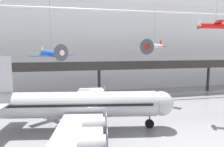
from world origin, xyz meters
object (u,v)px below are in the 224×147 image
object	(u,v)px
suspended_plane_blue_trainer	(51,54)
suspended_plane_red_highwing	(216,25)
airliner_silver_main	(79,105)
suspended_plane_silver_racer	(154,47)

from	to	relation	value
suspended_plane_blue_trainer	suspended_plane_red_highwing	distance (m)	27.48
airliner_silver_main	suspended_plane_red_highwing	bearing A→B (deg)	9.45
suspended_plane_silver_racer	suspended_plane_blue_trainer	world-z (taller)	suspended_plane_silver_racer
suspended_plane_blue_trainer	suspended_plane_red_highwing	bearing A→B (deg)	35.30
airliner_silver_main	suspended_plane_red_highwing	size ratio (longest dim) A/B	5.23
suspended_plane_silver_racer	suspended_plane_blue_trainer	distance (m)	21.94
suspended_plane_blue_trainer	suspended_plane_silver_racer	bearing A→B (deg)	66.00
airliner_silver_main	suspended_plane_red_highwing	distance (m)	24.60
suspended_plane_blue_trainer	suspended_plane_red_highwing	size ratio (longest dim) A/B	1.69
airliner_silver_main	suspended_plane_blue_trainer	size ratio (longest dim) A/B	3.10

